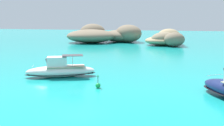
% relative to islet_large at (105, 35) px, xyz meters
% --- Properties ---
extents(ground_plane, '(400.00, 400.00, 0.00)m').
position_rel_islet_large_xyz_m(ground_plane, '(23.21, -69.94, -2.59)').
color(ground_plane, teal).
extents(islet_large, '(30.27, 27.80, 6.48)m').
position_rel_islet_large_xyz_m(islet_large, '(0.00, 0.00, 0.00)').
color(islet_large, '#756651').
rests_on(islet_large, ground).
extents(islet_small, '(16.05, 17.07, 5.04)m').
position_rel_islet_large_xyz_m(islet_small, '(22.45, -6.08, -0.69)').
color(islet_small, '#9E8966').
rests_on(islet_small, ground).
extents(motorboat_white, '(9.32, 6.72, 2.85)m').
position_rel_islet_large_xyz_m(motorboat_white, '(14.78, -57.86, -1.69)').
color(motorboat_white, white).
rests_on(motorboat_white, ground).
extents(channel_buoy, '(0.56, 0.56, 1.48)m').
position_rel_islet_large_xyz_m(channel_buoy, '(21.60, -61.74, -2.26)').
color(channel_buoy, green).
rests_on(channel_buoy, ground).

